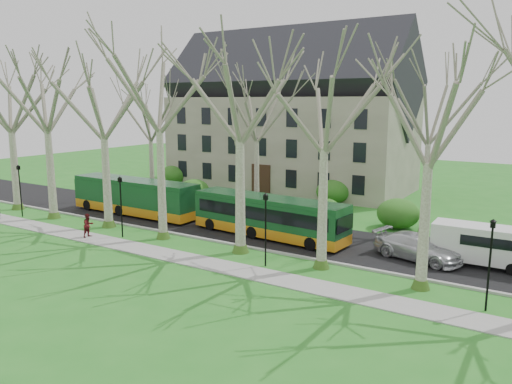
{
  "coord_description": "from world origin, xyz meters",
  "views": [
    {
      "loc": [
        20.58,
        -25.21,
        9.67
      ],
      "look_at": [
        2.82,
        3.0,
        3.53
      ],
      "focal_mm": 35.0,
      "sensor_mm": 36.0,
      "label": 1
    }
  ],
  "objects_px": {
    "bus_follow": "(268,216)",
    "sedan": "(418,247)",
    "pedestrian_b": "(88,225)",
    "bus_lead": "(135,196)",
    "van_a": "(482,246)"
  },
  "relations": [
    {
      "from": "sedan",
      "to": "van_a",
      "type": "relative_size",
      "value": 0.99
    },
    {
      "from": "bus_lead",
      "to": "sedan",
      "type": "bearing_deg",
      "value": 1.52
    },
    {
      "from": "bus_follow",
      "to": "bus_lead",
      "type": "bearing_deg",
      "value": -175.77
    },
    {
      "from": "sedan",
      "to": "pedestrian_b",
      "type": "height_order",
      "value": "pedestrian_b"
    },
    {
      "from": "bus_lead",
      "to": "sedan",
      "type": "distance_m",
      "value": 23.74
    },
    {
      "from": "bus_lead",
      "to": "van_a",
      "type": "relative_size",
      "value": 2.27
    },
    {
      "from": "bus_lead",
      "to": "van_a",
      "type": "height_order",
      "value": "bus_lead"
    },
    {
      "from": "sedan",
      "to": "van_a",
      "type": "height_order",
      "value": "van_a"
    },
    {
      "from": "van_a",
      "to": "pedestrian_b",
      "type": "xyz_separation_m",
      "value": [
        -24.66,
        -8.14,
        -0.34
      ]
    },
    {
      "from": "bus_lead",
      "to": "van_a",
      "type": "bearing_deg",
      "value": 3.27
    },
    {
      "from": "sedan",
      "to": "pedestrian_b",
      "type": "bearing_deg",
      "value": 123.28
    },
    {
      "from": "bus_follow",
      "to": "sedan",
      "type": "distance_m",
      "value": 10.45
    },
    {
      "from": "bus_follow",
      "to": "sedan",
      "type": "bearing_deg",
      "value": 6.33
    },
    {
      "from": "bus_follow",
      "to": "pedestrian_b",
      "type": "height_order",
      "value": "bus_follow"
    },
    {
      "from": "bus_lead",
      "to": "van_a",
      "type": "xyz_separation_m",
      "value": [
        27.17,
        1.15,
        -0.36
      ]
    }
  ]
}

